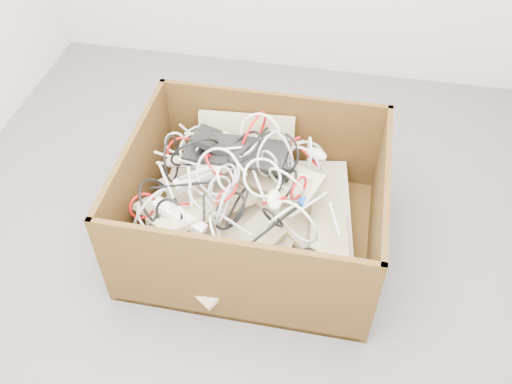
% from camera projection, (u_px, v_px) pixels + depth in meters
% --- Properties ---
extents(ground, '(3.00, 3.00, 0.00)m').
position_uv_depth(ground, '(232.00, 235.00, 2.70)').
color(ground, '#5B5A5D').
rests_on(ground, ground).
extents(cardboard_box, '(1.12, 0.93, 0.53)m').
position_uv_depth(cardboard_box, '(252.00, 218.00, 2.59)').
color(cardboard_box, '#38210E').
rests_on(cardboard_box, ground).
extents(keyboard_pile, '(0.98, 0.96, 0.37)m').
position_uv_depth(keyboard_pile, '(244.00, 192.00, 2.51)').
color(keyboard_pile, tan).
rests_on(keyboard_pile, cardboard_box).
extents(mice_scatter, '(0.82, 0.71, 0.22)m').
position_uv_depth(mice_scatter, '(257.00, 196.00, 2.40)').
color(mice_scatter, beige).
rests_on(mice_scatter, keyboard_pile).
extents(power_strip_left, '(0.28, 0.20, 0.12)m').
position_uv_depth(power_strip_left, '(205.00, 174.00, 2.47)').
color(power_strip_left, white).
rests_on(power_strip_left, keyboard_pile).
extents(power_strip_right, '(0.25, 0.12, 0.08)m').
position_uv_depth(power_strip_right, '(179.00, 217.00, 2.31)').
color(power_strip_right, white).
rests_on(power_strip_right, keyboard_pile).
extents(vga_plug, '(0.06, 0.06, 0.03)m').
position_uv_depth(vga_plug, '(304.00, 202.00, 2.36)').
color(vga_plug, blue).
rests_on(vga_plug, keyboard_pile).
extents(cable_tangle, '(0.92, 0.78, 0.43)m').
position_uv_depth(cable_tangle, '(230.00, 174.00, 2.43)').
color(cable_tangle, black).
rests_on(cable_tangle, keyboard_pile).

